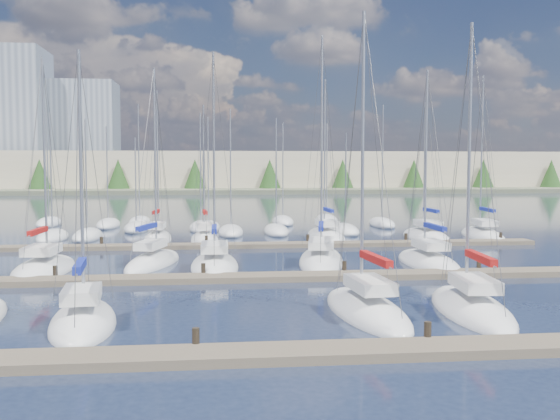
{
  "coord_description": "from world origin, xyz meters",
  "views": [
    {
      "loc": [
        -3.34,
        -17.76,
        6.23
      ],
      "look_at": [
        0.0,
        14.0,
        4.0
      ],
      "focal_mm": 40.0,
      "sensor_mm": 36.0,
      "label": 1
    }
  ],
  "objects": [
    {
      "name": "sailboat_o",
      "position": [
        -4.19,
        34.03,
        0.19
      ],
      "size": [
        2.69,
        6.39,
        12.07
      ],
      "rotation": [
        0.0,
        0.0,
        0.07
      ],
      "color": "white",
      "rests_on": "ground"
    },
    {
      "name": "sailboat_i",
      "position": [
        -7.26,
        22.03,
        0.19
      ],
      "size": [
        4.15,
        8.32,
        13.2
      ],
      "rotation": [
        0.0,
        0.0,
        -0.25
      ],
      "color": "white",
      "rests_on": "ground"
    },
    {
      "name": "sailboat_j",
      "position": [
        -3.37,
        20.4,
        0.18
      ],
      "size": [
        2.95,
        8.34,
        13.95
      ],
      "rotation": [
        0.0,
        0.0,
        -0.0
      ],
      "color": "white",
      "rests_on": "ground"
    },
    {
      "name": "sailboat_p",
      "position": [
        6.32,
        35.74,
        0.18
      ],
      "size": [
        3.04,
        8.71,
        14.57
      ],
      "rotation": [
        0.0,
        0.0,
        0.02
      ],
      "color": "white",
      "rests_on": "ground"
    },
    {
      "name": "dock_mid",
      "position": [
        0.0,
        16.01,
        0.15
      ],
      "size": [
        44.0,
        1.93,
        1.1
      ],
      "color": "#6B5E4C",
      "rests_on": "ground"
    },
    {
      "name": "shoreline",
      "position": [
        -13.29,
        149.77,
        7.44
      ],
      "size": [
        400.0,
        60.0,
        38.0
      ],
      "color": "#666B51",
      "rests_on": "ground"
    },
    {
      "name": "sailboat_d",
      "position": [
        3.0,
        7.63,
        0.19
      ],
      "size": [
        3.28,
        8.42,
        13.48
      ],
      "rotation": [
        0.0,
        0.0,
        0.09
      ],
      "color": "white",
      "rests_on": "ground"
    },
    {
      "name": "dock_near",
      "position": [
        0.0,
        2.01,
        0.15
      ],
      "size": [
        44.0,
        1.93,
        1.1
      ],
      "color": "#6B5E4C",
      "rests_on": "ground"
    },
    {
      "name": "sailboat_q",
      "position": [
        14.94,
        34.48,
        0.17
      ],
      "size": [
        3.08,
        8.71,
        12.56
      ],
      "rotation": [
        0.0,
        0.0,
        -0.0
      ],
      "color": "white",
      "rests_on": "ground"
    },
    {
      "name": "sailboat_n",
      "position": [
        -8.11,
        34.87,
        0.2
      ],
      "size": [
        2.45,
        7.35,
        13.3
      ],
      "rotation": [
        0.0,
        0.0,
        -0.03
      ],
      "color": "white",
      "rests_on": "ground"
    },
    {
      "name": "sailboat_k",
      "position": [
        3.5,
        21.81,
        0.18
      ],
      "size": [
        4.61,
        10.73,
        15.46
      ],
      "rotation": [
        0.0,
        0.0,
        -0.18
      ],
      "color": "white",
      "rests_on": "ground"
    },
    {
      "name": "ground",
      "position": [
        0.0,
        60.0,
        0.0
      ],
      "size": [
        400.0,
        400.0,
        0.0
      ],
      "primitive_type": "plane",
      "color": "#222C44",
      "rests_on": "ground"
    },
    {
      "name": "sailboat_c",
      "position": [
        -8.48,
        6.84,
        0.18
      ],
      "size": [
        3.28,
        6.95,
        11.5
      ],
      "rotation": [
        0.0,
        0.0,
        0.12
      ],
      "color": "white",
      "rests_on": "ground"
    },
    {
      "name": "sailboat_r",
      "position": [
        20.2,
        34.82,
        0.19
      ],
      "size": [
        3.79,
        9.55,
        15.02
      ],
      "rotation": [
        0.0,
        0.0,
        -0.12
      ],
      "color": "white",
      "rests_on": "ground"
    },
    {
      "name": "distant_boats",
      "position": [
        -4.34,
        43.76,
        0.29
      ],
      "size": [
        36.93,
        20.75,
        13.3
      ],
      "color": "#9EA0A5",
      "rests_on": "ground"
    },
    {
      "name": "dock_far",
      "position": [
        0.0,
        30.01,
        0.15
      ],
      "size": [
        44.0,
        1.93,
        1.1
      ],
      "color": "#6B5E4C",
      "rests_on": "ground"
    },
    {
      "name": "sailboat_e",
      "position": [
        7.52,
        7.48,
        0.18
      ],
      "size": [
        3.37,
        8.41,
        13.09
      ],
      "rotation": [
        0.0,
        0.0,
        -0.09
      ],
      "color": "white",
      "rests_on": "ground"
    },
    {
      "name": "sailboat_l",
      "position": [
        10.12,
        20.28,
        0.18
      ],
      "size": [
        2.83,
        8.67,
        13.09
      ],
      "rotation": [
        0.0,
        0.0,
        0.0
      ],
      "color": "white",
      "rests_on": "ground"
    },
    {
      "name": "sailboat_h",
      "position": [
        -13.45,
        20.18,
        0.18
      ],
      "size": [
        3.25,
        8.11,
        13.51
      ],
      "rotation": [
        0.0,
        0.0,
        -0.02
      ],
      "color": "white",
      "rests_on": "ground"
    }
  ]
}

